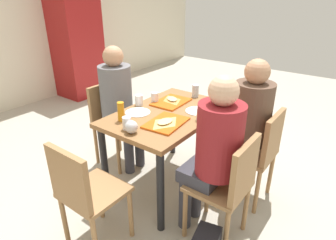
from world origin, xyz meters
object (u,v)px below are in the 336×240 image
at_px(plastic_cup_c, 127,123).
at_px(soda_can, 195,91).
at_px(plastic_cup_b, 201,114).
at_px(condiment_bottle, 121,112).
at_px(person_in_red, 214,147).
at_px(paper_plate_near_edge, 198,111).
at_px(pizza_slice_b, 172,99).
at_px(person_in_brown_jacket, 247,120).
at_px(person_far_side, 119,99).
at_px(plastic_cup_a, 139,100).
at_px(chair_near_left, 229,183).
at_px(plastic_cup_d, 155,98).
at_px(foil_bundle, 131,127).
at_px(pizza_slice_a, 165,122).
at_px(paper_plate_center, 138,112).
at_px(chair_left_end, 84,191).
at_px(chair_far_side, 111,118).
at_px(drink_fridge, 77,41).
at_px(chair_near_right, 259,150).
at_px(main_table, 168,123).
at_px(tray_red_near, 166,123).
at_px(tray_red_far, 171,102).

relative_size(plastic_cup_c, soda_can, 0.82).
xyz_separation_m(plastic_cup_b, condiment_bottle, (-0.40, 0.52, 0.03)).
height_order(person_in_red, paper_plate_near_edge, person_in_red).
bearing_deg(pizza_slice_b, person_in_red, -124.91).
relative_size(person_in_brown_jacket, plastic_cup_b, 12.77).
height_order(person_far_side, plastic_cup_b, person_far_side).
xyz_separation_m(plastic_cup_a, condiment_bottle, (-0.34, -0.11, 0.03)).
relative_size(chair_near_left, plastic_cup_d, 8.67).
distance_m(plastic_cup_a, foil_bundle, 0.56).
height_order(pizza_slice_a, foil_bundle, foil_bundle).
bearing_deg(person_in_brown_jacket, paper_plate_center, 119.18).
height_order(chair_left_end, foil_bundle, foil_bundle).
xyz_separation_m(chair_far_side, pizza_slice_a, (-0.22, -0.89, 0.28)).
xyz_separation_m(soda_can, drink_fridge, (0.73, 2.83, 0.12)).
bearing_deg(person_in_brown_jacket, pizza_slice_b, 94.47).
bearing_deg(chair_near_right, plastic_cup_b, 120.31).
bearing_deg(person_in_red, main_table, 65.07).
height_order(chair_near_left, drink_fridge, drink_fridge).
bearing_deg(tray_red_near, person_in_brown_jacket, -44.95).
bearing_deg(foil_bundle, person_far_side, 52.51).
height_order(paper_plate_center, plastic_cup_d, plastic_cup_d).
distance_m(chair_left_end, pizza_slice_b, 1.22).
relative_size(tray_red_far, plastic_cup_c, 3.60).
bearing_deg(foil_bundle, pizza_slice_a, -24.04).
height_order(chair_left_end, pizza_slice_b, chair_left_end).
height_order(main_table, drink_fridge, drink_fridge).
bearing_deg(paper_plate_near_edge, plastic_cup_d, 97.31).
bearing_deg(main_table, plastic_cup_d, 64.64).
relative_size(main_table, soda_can, 9.34).
height_order(chair_far_side, paper_plate_near_edge, chair_far_side).
height_order(tray_red_far, plastic_cup_b, plastic_cup_b).
relative_size(person_in_red, soda_can, 10.47).
distance_m(chair_far_side, tray_red_near, 0.94).
xyz_separation_m(main_table, plastic_cup_d, (0.11, 0.24, 0.16)).
relative_size(chair_left_end, drink_fridge, 0.46).
xyz_separation_m(person_in_brown_jacket, pizza_slice_a, (-0.51, 0.48, 0.04)).
distance_m(pizza_slice_b, plastic_cup_a, 0.32).
xyz_separation_m(plastic_cup_b, foil_bundle, (-0.51, 0.30, 0.00)).
height_order(plastic_cup_d, condiment_bottle, condiment_bottle).
bearing_deg(pizza_slice_a, plastic_cup_b, -35.57).
bearing_deg(plastic_cup_a, paper_plate_center, -142.08).
bearing_deg(paper_plate_near_edge, pizza_slice_a, 170.21).
bearing_deg(person_in_red, plastic_cup_b, 43.60).
bearing_deg(person_far_side, tray_red_far, -68.33).
bearing_deg(foil_bundle, person_in_brown_jacket, -37.69).
xyz_separation_m(person_in_brown_jacket, paper_plate_center, (-0.46, 0.82, 0.01)).
relative_size(chair_near_right, person_in_brown_jacket, 0.68).
xyz_separation_m(main_table, pizza_slice_b, (0.23, 0.12, 0.14)).
bearing_deg(condiment_bottle, person_in_red, -84.02).
bearing_deg(pizza_slice_a, paper_plate_near_edge, -9.79).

